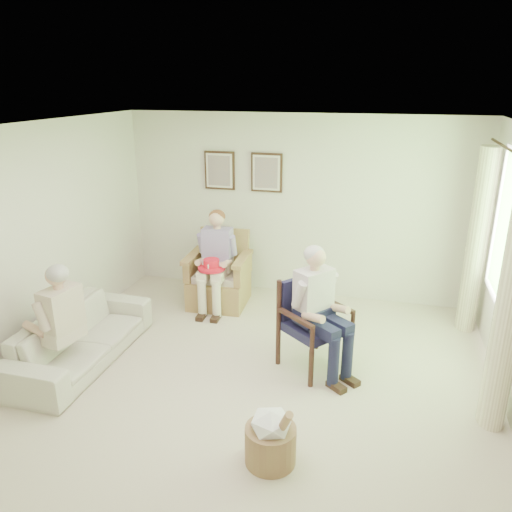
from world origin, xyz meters
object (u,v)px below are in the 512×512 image
Objects in this scene: wood_armchair at (316,319)px; person_dark at (315,303)px; wicker_armchair at (220,281)px; sofa at (81,337)px; person_sofa at (57,317)px; hatbox at (271,437)px; red_hat at (211,266)px; person_wicker at (216,254)px.

person_dark reaches higher than wood_armchair.
sofa is at bearing -120.59° from wicker_armchair.
person_sofa reaches higher than wicker_armchair.
sofa is at bearing 157.54° from hatbox.
wicker_armchair is at bearing 92.15° from red_hat.
person_dark reaches higher than wicker_armchair.
person_wicker is at bearing 89.59° from person_dark.
red_hat is (1.00, 1.88, -0.01)m from person_sofa.
sofa is 2.07m from person_wicker.
wicker_armchair reaches higher than sofa.
person_dark reaches higher than person_sofa.
person_wicker reaches higher than person_sofa.
person_wicker reaches higher than wood_armchair.
wicker_armchair is 0.76× the size of person_wicker.
red_hat is 2.95m from hatbox.
person_wicker is 3.71× the size of red_hat.
person_wicker is 1.08× the size of person_sofa.
person_dark reaches higher than sofa.
wicker_armchair is at bearing 90.18° from wood_armchair.
wicker_armchair is at bearing 86.70° from person_dark.
sofa is at bearing -122.40° from person_wicker.
person_sofa is at bearing 146.71° from person_dark.
wood_armchair reaches higher than sofa.
person_sofa is 2.13m from red_hat.
wicker_armchair is 2.83× the size of red_hat.
red_hat reaches higher than sofa.
person_wicker is 2.31m from person_sofa.
person_sofa is at bearing -118.03° from red_hat.
red_hat is (0.01, -0.34, 0.36)m from wicker_armchair.
wood_armchair is at bearing -38.12° from person_wicker.
sofa is at bearing 142.92° from wood_armchair.
sofa is (-2.54, -0.65, -0.25)m from wood_armchair.
person_dark is (0.00, -0.16, 0.27)m from wood_armchair.
wicker_armchair is 2.13m from sofa.
red_hat is (-1.54, 0.89, 0.15)m from wood_armchair.
wicker_armchair is at bearing -27.75° from sofa.
wood_armchair is 2.74m from person_sofa.
wicker_armchair is at bearing 87.16° from person_wicker.
wood_armchair is at bearing -75.75° from sofa.
person_wicker is (0.99, 1.75, 0.50)m from sofa.
person_sofa is at bearing 164.81° from hatbox.
person_dark is (1.55, -1.26, 0.02)m from person_wicker.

